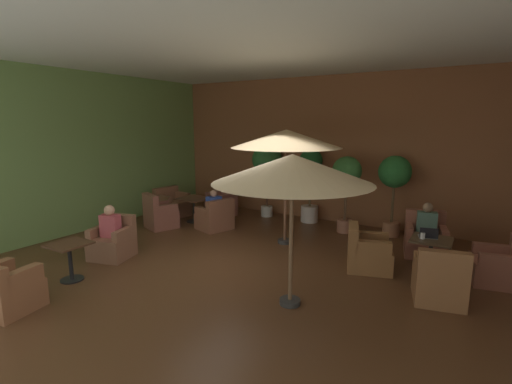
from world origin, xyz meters
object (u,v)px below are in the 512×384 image
object	(u,v)px
patio_umbrella_center_beige	(286,139)
open_laptop	(428,235)
armchair_front_left_south	(501,267)
potted_tree_mid_left	(394,178)
armchair_front_left_north	(367,253)
patio_umbrella_tall_red	(292,169)
potted_tree_right_corner	(347,177)
cafe_table_front_right	(194,203)
armchair_front_right_east	(160,215)
armchair_front_right_south	(215,218)
potted_tree_mid_right	(310,176)
armchair_front_left_west	(425,240)
cafe_table_mid_center	(70,253)
iced_drink_cup	(423,236)
patron_by_window	(110,223)
cafe_table_front_left	(431,247)
patron_with_friend	(214,204)
armchair_mid_center_north	(5,291)
potted_tree_left_corner	(267,162)
patron_blue_shirt	(427,221)
armchair_front_right_west	(222,204)
armchair_front_left_east	(439,281)
armchair_front_right_north	(172,205)
armchair_mid_center_east	(113,242)

from	to	relation	value
patio_umbrella_center_beige	open_laptop	distance (m)	3.43
armchair_front_left_south	potted_tree_mid_left	size ratio (longest dim) A/B	0.47
armchair_front_left_north	patio_umbrella_tall_red	bearing A→B (deg)	-106.76
armchair_front_left_north	potted_tree_right_corner	world-z (taller)	potted_tree_right_corner
cafe_table_front_right	armchair_front_right_east	xyz separation A→B (m)	(-0.34, -0.95, -0.18)
armchair_front_left_south	armchair_front_right_south	distance (m)	6.18
armchair_front_right_south	patio_umbrella_center_beige	size ratio (longest dim) A/B	0.37
patio_umbrella_tall_red	potted_tree_mid_right	size ratio (longest dim) A/B	1.15
armchair_front_left_west	potted_tree_mid_right	distance (m)	3.46
cafe_table_mid_center	iced_drink_cup	size ratio (longest dim) A/B	6.14
armchair_front_right_east	patio_umbrella_tall_red	bearing A→B (deg)	-22.18
potted_tree_mid_right	patron_by_window	world-z (taller)	potted_tree_mid_right
cafe_table_front_left	potted_tree_mid_left	distance (m)	2.53
armchair_front_left_south	patron_with_friend	bearing A→B (deg)	179.44
armchair_front_left_north	iced_drink_cup	xyz separation A→B (m)	(0.90, 0.25, 0.42)
armchair_mid_center_north	potted_tree_mid_right	distance (m)	7.24
cafe_table_front_left	potted_tree_left_corner	world-z (taller)	potted_tree_left_corner
potted_tree_left_corner	patron_blue_shirt	distance (m)	4.67
armchair_front_left_south	armchair_front_right_west	distance (m)	7.06
armchair_front_left_west	patio_umbrella_center_beige	world-z (taller)	patio_umbrella_center_beige
armchair_front_left_west	patio_umbrella_tall_red	size ratio (longest dim) A/B	0.41
iced_drink_cup	patron_blue_shirt	bearing A→B (deg)	94.04
patron_blue_shirt	armchair_front_right_south	bearing A→B (deg)	-171.01
armchair_front_left_east	patio_umbrella_tall_red	size ratio (longest dim) A/B	0.39
cafe_table_mid_center	open_laptop	world-z (taller)	open_laptop
armchair_front_left_west	potted_tree_mid_left	bearing A→B (deg)	131.51
armchair_mid_center_north	armchair_front_right_north	bearing A→B (deg)	110.33
armchair_front_left_west	open_laptop	bearing A→B (deg)	-81.06
armchair_front_left_south	armchair_front_left_west	distance (m)	1.57
potted_tree_mid_right	armchair_front_left_east	bearing A→B (deg)	-42.54
armchair_front_right_north	armchair_front_right_east	size ratio (longest dim) A/B	1.00
armchair_mid_center_east	iced_drink_cup	size ratio (longest dim) A/B	8.17
armchair_front_left_south	armchair_front_right_west	size ratio (longest dim) A/B	1.02
potted_tree_mid_right	open_laptop	bearing A→B (deg)	-34.07
patio_umbrella_tall_red	cafe_table_front_left	bearing A→B (deg)	54.96
armchair_front_right_east	open_laptop	distance (m)	6.38
open_laptop	cafe_table_front_right	bearing A→B (deg)	174.92
potted_tree_mid_right	potted_tree_right_corner	xyz separation A→B (m)	(1.16, -0.46, 0.12)
potted_tree_left_corner	potted_tree_mid_left	xyz separation A→B (m)	(3.55, -0.07, -0.18)
armchair_front_left_west	armchair_mid_center_north	distance (m)	7.55
armchair_front_right_west	cafe_table_mid_center	size ratio (longest dim) A/B	1.32
armchair_front_right_east	potted_tree_right_corner	world-z (taller)	potted_tree_right_corner
armchair_front_right_north	cafe_table_mid_center	xyz separation A→B (m)	(1.78, -4.28, 0.17)
patron_with_friend	iced_drink_cup	world-z (taller)	patron_with_friend
armchair_front_left_north	armchair_front_right_west	world-z (taller)	armchair_front_right_west
cafe_table_front_right	armchair_mid_center_east	bearing A→B (deg)	-81.62
armchair_front_left_west	patron_by_window	world-z (taller)	patron_by_window
armchair_front_right_north	potted_tree_right_corner	bearing A→B (deg)	12.45
armchair_front_right_north	open_laptop	bearing A→B (deg)	-5.55
armchair_front_left_north	armchair_front_right_south	bearing A→B (deg)	171.67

